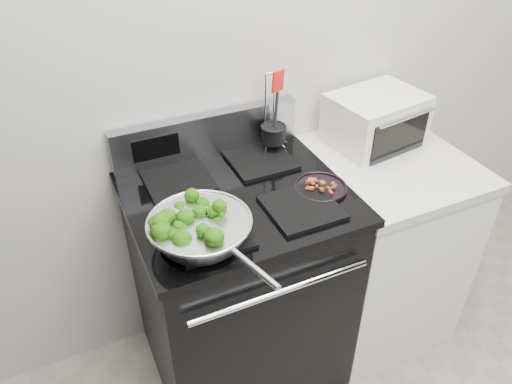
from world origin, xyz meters
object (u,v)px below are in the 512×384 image
skillet (200,228)px  bacon_plate (321,185)px  utensil_holder (273,138)px  gas_range (240,284)px  toaster_oven (376,119)px

skillet → bacon_plate: skillet is taller
skillet → utensil_holder: utensil_holder is taller
utensil_holder → skillet: bearing=-155.0°
gas_range → utensil_holder: 0.62m
bacon_plate → toaster_oven: 0.49m
toaster_oven → bacon_plate: bearing=-157.0°
skillet → gas_range: bearing=26.8°
gas_range → skillet: 0.58m
gas_range → toaster_oven: size_ratio=2.74×
skillet → utensil_holder: size_ratio=1.48×
bacon_plate → toaster_oven: size_ratio=0.47×
skillet → bacon_plate: (0.49, 0.09, -0.04)m
skillet → utensil_holder: 0.61m
gas_range → utensil_holder: (0.25, 0.21, 0.53)m
gas_range → bacon_plate: (0.29, -0.10, 0.48)m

